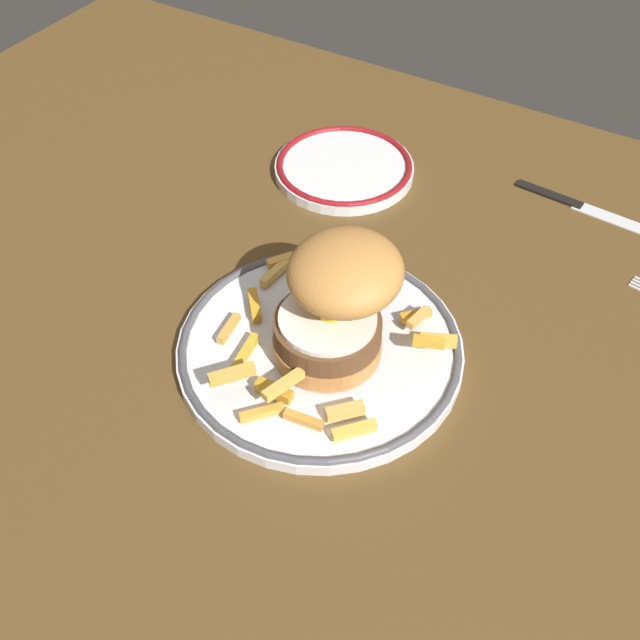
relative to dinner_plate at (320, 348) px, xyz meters
The scene contains 6 objects.
ground_plane 4.03cm from the dinner_plate, 35.73° to the right, with size 146.07×106.45×4.00cm, color brown.
dinner_plate is the anchor object (origin of this frame).
burger 6.59cm from the dinner_plate, 22.50° to the left, with size 12.66×13.49×11.47cm.
fries_pile 2.14cm from the dinner_plate, 85.65° to the right, with size 21.40×23.60×2.82cm.
side_plate 28.98cm from the dinner_plate, 115.05° to the left, with size 16.69×16.69×1.60cm.
knife 37.15cm from the dinner_plate, 67.89° to the left, with size 18.06×2.71×0.70cm.
Camera 1 is at (22.00, -39.15, 54.64)cm, focal length 42.94 mm.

